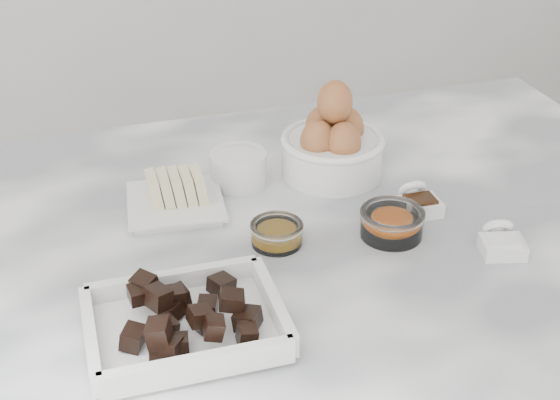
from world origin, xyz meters
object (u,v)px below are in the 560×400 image
Objects in this scene: butter_plate at (173,197)px; chocolate_dish at (185,319)px; zest_bowl at (392,222)px; honey_bowl at (277,233)px; vanilla_spoon at (418,202)px; egg_bowl at (332,145)px; salt_spoon at (501,242)px; sugar_ramekin at (239,167)px.

chocolate_dish is at bearing -97.58° from butter_plate.
butter_plate is 1.66× the size of zest_bowl.
honey_bowl is 0.20m from vanilla_spoon.
egg_bowl is 2.08× the size of salt_spoon.
salt_spoon is (0.26, -0.10, -0.00)m from honey_bowl.
chocolate_dish is 0.20m from honey_bowl.
zest_bowl is 1.16× the size of salt_spoon.
butter_plate is 1.93× the size of salt_spoon.
butter_plate is 0.43m from salt_spoon.
vanilla_spoon is at bearing 115.62° from salt_spoon.
zest_bowl is at bearing -51.28° from sugar_ramekin.
butter_plate is 1.74× the size of sugar_ramekin.
salt_spoon is at bearing -64.38° from vanilla_spoon.
chocolate_dish is 0.26m from butter_plate.
zest_bowl is at bearing -85.11° from egg_bowl.
butter_plate reaches higher than vanilla_spoon.
egg_bowl reaches higher than chocolate_dish.
sugar_ramekin is at bearing 145.66° from vanilla_spoon.
vanilla_spoon is at bearing 25.35° from chocolate_dish.
butter_plate is 0.93× the size of egg_bowl.
sugar_ramekin is at bearing 135.57° from salt_spoon.
sugar_ramekin is 0.14m from egg_bowl.
chocolate_dish reaches higher than salt_spoon.
salt_spoon is (0.13, -0.25, -0.03)m from egg_bowl.
vanilla_spoon reaches higher than salt_spoon.
honey_bowl is 1.03× the size of vanilla_spoon.
chocolate_dish is 2.85× the size of salt_spoon.
butter_plate is at bearing 162.47° from vanilla_spoon.
butter_plate is 0.11m from sugar_ramekin.
chocolate_dish is 0.40m from salt_spoon.
vanilla_spoon reaches higher than zest_bowl.
sugar_ramekin is 0.25m from vanilla_spoon.
chocolate_dish is 2.57× the size of sugar_ramekin.
egg_bowl is (0.27, 0.30, 0.02)m from chocolate_dish.
butter_plate is at bearing 150.37° from zest_bowl.
butter_plate is 2.06× the size of honey_bowl.
sugar_ramekin is 0.16m from honey_bowl.
zest_bowl is (0.14, -0.02, 0.00)m from honey_bowl.
zest_bowl reaches higher than honey_bowl.
chocolate_dish is at bearing -113.95° from sugar_ramekin.
chocolate_dish reaches higher than honey_bowl.
chocolate_dish is 0.38m from vanilla_spoon.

